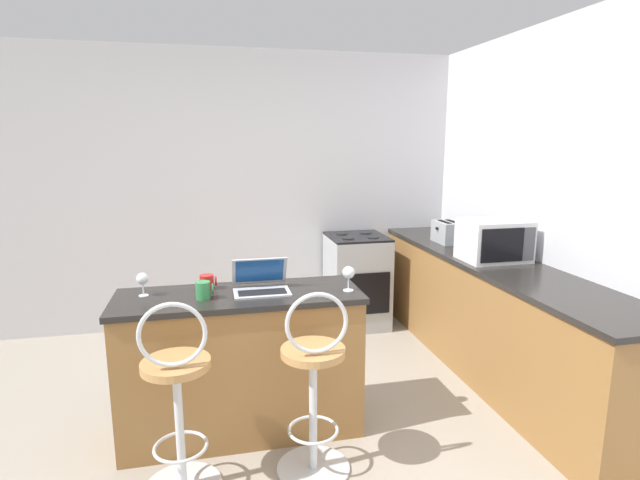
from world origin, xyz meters
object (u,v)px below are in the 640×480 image
at_px(wine_glass_short, 143,280).
at_px(pepper_mill, 473,229).
at_px(toaster, 448,232).
at_px(mug_red, 207,282).
at_px(bar_stool_far, 314,388).
at_px(mug_green, 204,290).
at_px(microwave, 494,240).
at_px(wine_glass_tall, 349,273).
at_px(laptop, 261,283).
at_px(stove_range, 357,281).
at_px(mug_blue, 494,244).
at_px(mug_white, 444,231).
at_px(bar_stool_near, 178,403).

bearing_deg(wine_glass_short, pepper_mill, 21.39).
distance_m(toaster, mug_red, 2.30).
xyz_separation_m(bar_stool_far, mug_green, (-0.55, 0.44, 0.44)).
bearing_deg(wine_glass_short, toaster, 23.01).
bearing_deg(microwave, wine_glass_tall, -158.30).
xyz_separation_m(microwave, mug_green, (-2.13, -0.48, -0.10)).
height_order(laptop, mug_green, laptop).
bearing_deg(mug_green, wine_glass_tall, -1.89).
distance_m(mug_green, wine_glass_short, 0.37).
relative_size(stove_range, mug_blue, 9.03).
distance_m(microwave, pepper_mill, 0.75).
bearing_deg(toaster, microwave, -87.89).
bearing_deg(laptop, mug_red, 160.94).
height_order(mug_red, mug_white, mug_white).
relative_size(toaster, mug_red, 2.84).
relative_size(pepper_mill, wine_glass_short, 1.57).
xyz_separation_m(toaster, wine_glass_short, (-2.45, -1.04, 0.01)).
height_order(bar_stool_far, mug_red, bar_stool_far).
bearing_deg(pepper_mill, mug_white, 117.47).
bearing_deg(bar_stool_near, bar_stool_far, 0.00).
xyz_separation_m(bar_stool_far, wine_glass_short, (-0.89, 0.57, 0.49)).
bearing_deg(wine_glass_tall, mug_red, 164.96).
bearing_deg(stove_range, mug_white, -12.77).
xyz_separation_m(bar_stool_far, stove_range, (0.87, 2.09, -0.05)).
bearing_deg(bar_stool_near, wine_glass_tall, 22.48).
relative_size(stove_range, wine_glass_tall, 5.91).
relative_size(microwave, mug_white, 4.73).
distance_m(toaster, wine_glass_short, 2.66).
distance_m(stove_range, mug_blue, 1.34).
bearing_deg(bar_stool_far, mug_green, 141.30).
distance_m(mug_red, mug_white, 2.54).
xyz_separation_m(pepper_mill, mug_white, (-0.15, 0.28, -0.05)).
xyz_separation_m(mug_blue, pepper_mill, (0.01, 0.36, 0.06)).
relative_size(mug_red, mug_white, 1.02).
relative_size(pepper_mill, mug_white, 2.19).
bearing_deg(mug_red, mug_blue, 15.27).
xyz_separation_m(bar_stool_far, mug_red, (-0.53, 0.63, 0.43)).
distance_m(bar_stool_near, mug_blue, 2.83).
bearing_deg(wine_glass_short, mug_red, 9.51).
relative_size(toaster, stove_range, 0.32).
distance_m(wine_glass_tall, mug_red, 0.86).
relative_size(bar_stool_near, laptop, 3.15).
bearing_deg(toaster, stove_range, 145.01).
xyz_separation_m(bar_stool_near, mug_blue, (2.49, 1.27, 0.44)).
xyz_separation_m(stove_range, pepper_mill, (0.94, -0.46, 0.55)).
height_order(mug_green, mug_white, mug_green).
relative_size(microwave, wine_glass_short, 3.39).
relative_size(laptop, mug_green, 3.26).
bearing_deg(microwave, mug_red, -172.25).
xyz_separation_m(wine_glass_tall, mug_green, (-0.85, 0.03, -0.06)).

